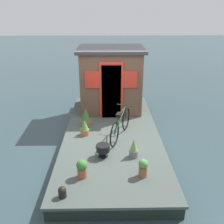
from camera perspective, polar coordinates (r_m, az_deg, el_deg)
The scene contains 11 objects.
ground_plane at distance 7.48m, azimuth -0.03°, elevation -6.96°, with size 60.00×60.00×0.00m, color #2D4247.
houseboat_deck at distance 7.39m, azimuth -0.03°, elevation -5.73°, with size 5.95×2.64×0.36m.
houseboat_cabin at distance 8.67m, azimuth -0.25°, elevation 7.40°, with size 1.83×2.14×2.10m.
bicycle at distance 6.89m, azimuth 1.93°, elevation -2.85°, with size 1.58×0.70×0.78m.
potted_plant_rosemary at distance 5.45m, azimuth -6.72°, elevation -12.32°, with size 0.23×0.23×0.40m.
potted_plant_lavender at distance 7.10m, azimuth -6.13°, elevation -3.53°, with size 0.24×0.24×0.45m.
potted_plant_thyme at distance 6.08m, azimuth 4.86°, elevation -8.09°, with size 0.21×0.21×0.47m.
potted_plant_basil at distance 7.60m, azimuth -5.85°, elevation -1.21°, with size 0.32×0.32×0.57m.
potted_plant_succulent at distance 5.47m, azimuth 6.95°, elevation -12.18°, with size 0.20×0.20×0.40m.
charcoal_grill at distance 6.08m, azimuth -2.01°, elevation -8.15°, with size 0.32×0.32×0.31m.
mooring_bollard at distance 5.07m, azimuth -11.02°, elevation -17.08°, with size 0.16×0.16×0.23m.
Camera 1 is at (-6.51, 0.11, 3.67)m, focal length 41.02 mm.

